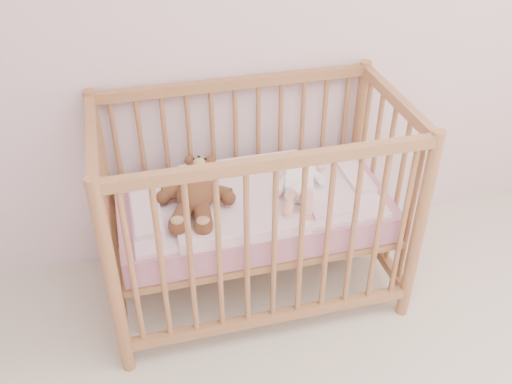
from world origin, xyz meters
name	(u,v)px	position (x,y,z in m)	size (l,w,h in m)	color
crib	(253,207)	(-0.41, 1.60, 0.50)	(1.36, 0.76, 1.00)	#B87B4E
mattress	(253,210)	(-0.41, 1.60, 0.49)	(1.22, 0.62, 0.13)	#C87D8D
blanket	(253,197)	(-0.41, 1.60, 0.56)	(1.10, 0.58, 0.06)	#F7AAC1
baby	(300,179)	(-0.20, 1.58, 0.64)	(0.23, 0.48, 0.12)	white
teddy_bear	(196,192)	(-0.67, 1.58, 0.65)	(0.36, 0.51, 0.14)	brown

